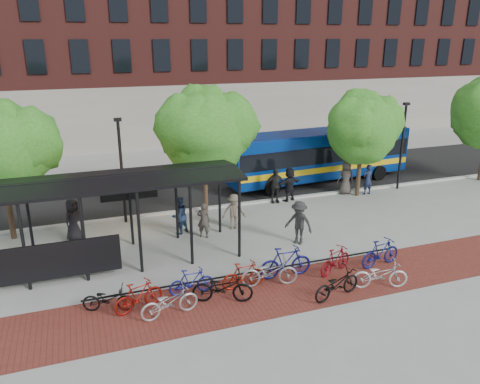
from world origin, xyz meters
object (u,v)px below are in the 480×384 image
object	(u,v)px
lamp_post_right	(402,144)
bike_3	(192,282)
bike_4	(223,287)
pedestrian_3	(234,212)
pedestrian_5	(289,184)
bike_11	(381,253)
bike_6	(269,272)
pedestrian_7	(368,179)
tree_b	(206,128)
bike_5	(244,275)
bus	(318,153)
bus_shelter	(102,191)
bike_8	(337,284)
pedestrian_0	(73,220)
pedestrian_9	(299,223)
bike_0	(108,299)
bike_7	(285,262)
pedestrian_2	(179,215)
lamp_post_left	(122,168)
tree_a	(2,146)
bike_2	(169,302)
pedestrian_4	(275,185)
pedestrian_6	(346,177)
bike_10	(380,274)
bike_9	(335,260)
tree_c	(364,125)
bike_1	(139,296)
pedestrian_1	(204,220)

from	to	relation	value
lamp_post_right	bike_3	size ratio (longest dim) A/B	3.15
bike_4	pedestrian_3	bearing A→B (deg)	-2.19
pedestrian_5	bike_11	bearing A→B (deg)	74.92
bike_6	pedestrian_7	size ratio (longest dim) A/B	1.18
tree_b	bike_5	bearing A→B (deg)	-95.87
bus	bike_4	world-z (taller)	bus
bike_4	bike_5	xyz separation A→B (m)	(1.02, 0.65, -0.04)
bus_shelter	pedestrian_3	distance (m)	6.42
bike_3	bike_8	distance (m)	5.07
pedestrian_0	pedestrian_9	bearing A→B (deg)	-67.72
bike_0	bike_7	world-z (taller)	bike_7
bike_3	bus_shelter	bearing A→B (deg)	34.95
bike_11	pedestrian_2	bearing A→B (deg)	40.51
bus_shelter	pedestrian_7	bearing A→B (deg)	14.37
bus	pedestrian_3	xyz separation A→B (m)	(-7.35, -5.45, -0.98)
lamp_post_left	tree_a	bearing A→B (deg)	-177.08
bike_2	bike_5	size ratio (longest dim) A/B	1.16
pedestrian_3	pedestrian_4	size ratio (longest dim) A/B	0.89
tree_a	bus	size ratio (longest dim) A/B	0.51
pedestrian_2	pedestrian_7	bearing A→B (deg)	159.42
pedestrian_6	lamp_post_left	bearing A→B (deg)	8.16
bike_10	pedestrian_4	world-z (taller)	pedestrian_4
bike_5	bike_4	bearing A→B (deg)	120.14
bus	bike_8	xyz separation A→B (m)	(-5.97, -12.48, -1.32)
bike_0	pedestrian_6	distance (m)	16.09
bike_9	pedestrian_4	size ratio (longest dim) A/B	0.90
tree_c	bike_9	xyz separation A→B (m)	(-6.09, -7.77, -3.53)
bus	pedestrian_6	size ratio (longest dim) A/B	6.12
bike_3	pedestrian_9	world-z (taller)	pedestrian_9
bike_1	pedestrian_7	xyz separation A→B (m)	(14.12, 7.83, 0.36)
bike_3	pedestrian_9	bearing A→B (deg)	-64.46
tree_b	pedestrian_4	xyz separation A→B (m)	(3.96, 0.45, -3.49)
bike_5	bike_0	bearing A→B (deg)	86.57
bike_0	bike_1	bearing A→B (deg)	-88.98
pedestrian_9	bike_9	bearing A→B (deg)	-36.59
tree_a	bike_2	world-z (taller)	tree_a
bike_11	bike_5	bearing A→B (deg)	79.23
bus_shelter	pedestrian_1	size ratio (longest dim) A/B	6.46
pedestrian_1	pedestrian_2	world-z (taller)	pedestrian_2
bus	pedestrian_2	size ratio (longest dim) A/B	6.88
pedestrian_4	pedestrian_7	distance (m)	5.60
bike_4	pedestrian_2	bearing A→B (deg)	20.80
pedestrian_3	tree_b	bearing A→B (deg)	116.01
bike_5	pedestrian_5	world-z (taller)	pedestrian_5
bike_11	pedestrian_5	distance (m)	8.33
bus_shelter	bike_3	bearing A→B (deg)	-54.97
bike_1	bike_10	bearing A→B (deg)	-118.94
pedestrian_1	bike_2	bearing A→B (deg)	95.30
pedestrian_0	bus	bearing A→B (deg)	-29.52
bike_7	pedestrian_9	distance (m)	3.19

